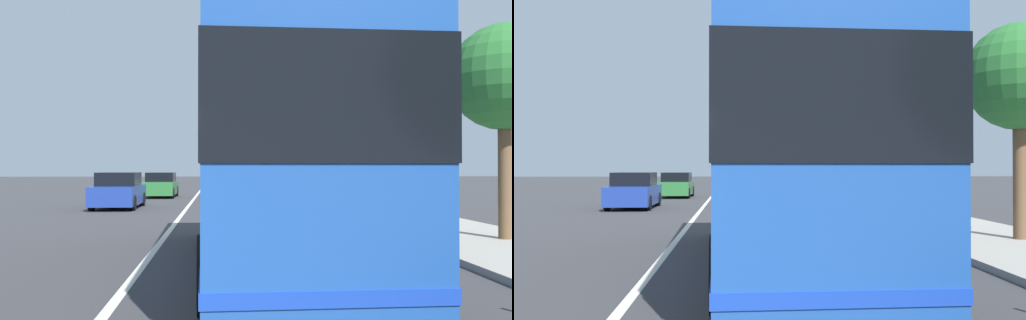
# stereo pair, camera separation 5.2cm
# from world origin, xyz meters

# --- Properties ---
(sidewalk_curb) EXTENTS (110.00, 3.60, 0.14)m
(sidewalk_curb) POSITION_xyz_m (10.00, -7.65, 0.07)
(sidewalk_curb) COLOR #9E998E
(sidewalk_curb) RESTS_ON ground
(lane_divider_line) EXTENTS (110.00, 0.16, 0.01)m
(lane_divider_line) POSITION_xyz_m (10.00, 0.00, 0.00)
(lane_divider_line) COLOR silver
(lane_divider_line) RESTS_ON ground
(coach_bus) EXTENTS (10.29, 2.75, 3.59)m
(coach_bus) POSITION_xyz_m (7.93, -2.34, 2.05)
(coach_bus) COLOR #1E4C9E
(coach_bus) RESTS_ON ground
(car_ahead_same_lane) EXTENTS (4.42, 1.94, 1.60)m
(car_ahead_same_lane) POSITION_xyz_m (23.17, 3.05, 0.75)
(car_ahead_same_lane) COLOR navy
(car_ahead_same_lane) RESTS_ON ground
(car_far_distant) EXTENTS (3.98, 1.90, 1.51)m
(car_far_distant) POSITION_xyz_m (32.16, 2.08, 0.72)
(car_far_distant) COLOR #2D7238
(car_far_distant) RESTS_ON ground
(car_oncoming) EXTENTS (4.57, 1.94, 1.53)m
(car_oncoming) POSITION_xyz_m (50.42, -2.80, 0.72)
(car_oncoming) COLOR gray
(car_oncoming) RESTS_ON ground
(car_side_street) EXTENTS (4.00, 2.00, 1.49)m
(car_side_street) POSITION_xyz_m (33.02, -2.87, 0.70)
(car_side_street) COLOR navy
(car_side_street) RESTS_ON ground
(roadside_tree_mid_block) EXTENTS (2.54, 2.54, 5.25)m
(roadside_tree_mid_block) POSITION_xyz_m (10.52, -8.18, 3.94)
(roadside_tree_mid_block) COLOR brown
(roadside_tree_mid_block) RESTS_ON ground
(roadside_tree_far_block) EXTENTS (2.46, 2.46, 5.86)m
(roadside_tree_far_block) POSITION_xyz_m (22.88, -7.48, 4.53)
(roadside_tree_far_block) COLOR brown
(roadside_tree_far_block) RESTS_ON ground
(utility_pole) EXTENTS (0.29, 0.29, 6.30)m
(utility_pole) POSITION_xyz_m (15.62, -7.37, 3.15)
(utility_pole) COLOR slate
(utility_pole) RESTS_ON ground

